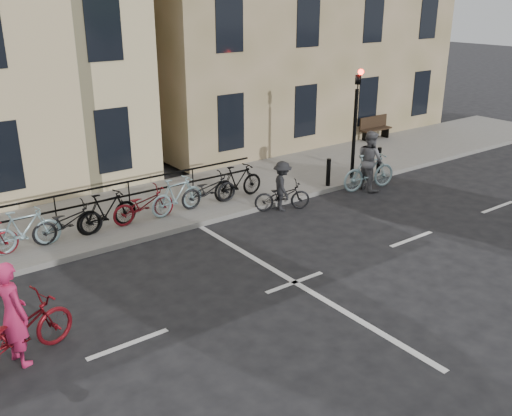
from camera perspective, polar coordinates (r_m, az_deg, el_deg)
ground at (r=12.83m, az=3.90°, el=-7.45°), size 120.00×120.00×0.00m
sidewalk at (r=16.09m, az=-21.63°, el=-2.61°), size 46.00×4.00×0.15m
traffic_light at (r=19.09m, az=9.96°, el=9.57°), size 0.18×0.30×3.90m
bollard_east at (r=18.64m, az=7.25°, el=3.57°), size 0.14×0.14×0.90m
bollard_west at (r=20.32m, az=12.18°, el=4.70°), size 0.14×0.14×0.90m
bench at (r=25.16m, az=11.79°, el=7.96°), size 1.60×0.41×0.97m
parked_bikes at (r=15.32m, az=-16.69°, el=-0.83°), size 11.45×1.23×1.05m
cyclist_pink at (r=10.77m, az=-22.91°, el=-11.05°), size 2.29×1.32×1.93m
cyclist_grey at (r=18.85m, az=11.28°, el=4.13°), size 2.08×1.05×1.95m
cyclist_dark at (r=16.76m, az=2.64°, el=1.69°), size 1.76×1.22×1.49m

